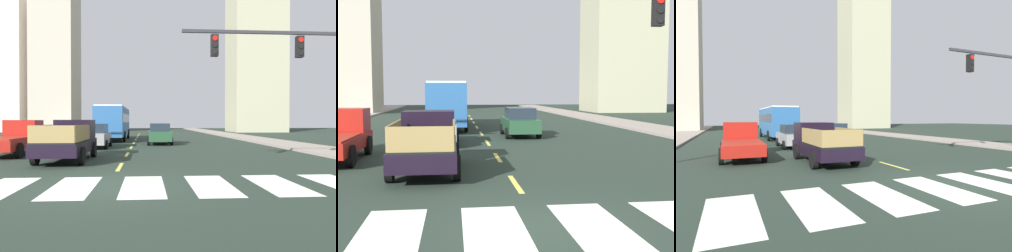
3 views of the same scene
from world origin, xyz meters
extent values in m
plane|color=#243228|center=(0.00, 0.00, 0.00)|extent=(160.00, 160.00, 0.00)
cube|color=gray|center=(12.24, 18.00, 0.07)|extent=(3.55, 110.00, 0.15)
cube|color=silver|center=(-6.98, 0.00, 0.00)|extent=(1.23, 3.20, 0.01)
cube|color=silver|center=(-4.98, 0.00, 0.00)|extent=(1.23, 3.20, 0.01)
cube|color=silver|center=(-2.99, 0.00, 0.00)|extent=(1.23, 3.20, 0.01)
cube|color=silver|center=(-1.00, 0.00, 0.00)|extent=(1.23, 3.20, 0.01)
cube|color=silver|center=(1.00, 0.00, 0.00)|extent=(1.23, 3.20, 0.01)
cube|color=#DDD153|center=(0.00, 4.00, 0.00)|extent=(0.16, 2.40, 0.01)
cube|color=#DDD153|center=(0.00, 9.00, 0.00)|extent=(0.16, 2.40, 0.01)
cube|color=#DDD153|center=(0.00, 14.00, 0.00)|extent=(0.16, 2.40, 0.01)
cube|color=#DDD153|center=(0.00, 19.00, 0.00)|extent=(0.16, 2.40, 0.01)
cube|color=#DDD153|center=(0.00, 24.00, 0.00)|extent=(0.16, 2.40, 0.01)
cube|color=#DDD153|center=(0.00, 29.00, 0.00)|extent=(0.16, 2.40, 0.01)
cube|color=#DDD153|center=(0.00, 34.00, 0.00)|extent=(0.16, 2.40, 0.01)
cube|color=#DDD153|center=(0.00, 39.00, 0.00)|extent=(0.16, 2.40, 0.01)
cube|color=black|center=(-2.66, 6.19, 0.68)|extent=(1.96, 5.20, 0.56)
cube|color=black|center=(-2.66, 7.89, 1.46)|extent=(1.84, 1.60, 1.00)
cube|color=#19232D|center=(-2.66, 8.33, 1.64)|extent=(1.72, 0.08, 0.56)
cube|color=black|center=(-2.66, 5.24, 0.99)|extent=(1.84, 3.30, 0.06)
cylinder|color=black|center=(-3.64, 7.75, 0.40)|extent=(0.22, 0.80, 0.80)
cylinder|color=black|center=(-1.68, 7.75, 0.40)|extent=(0.22, 0.80, 0.80)
cylinder|color=black|center=(-3.64, 4.63, 0.40)|extent=(0.22, 0.80, 0.80)
cylinder|color=black|center=(-1.68, 4.63, 0.40)|extent=(0.22, 0.80, 0.80)
cube|color=olive|center=(-3.56, 5.24, 1.37)|extent=(0.06, 3.17, 0.70)
cube|color=olive|center=(-1.75, 5.24, 1.37)|extent=(0.06, 3.17, 0.70)
cube|color=olive|center=(-2.66, 3.66, 1.37)|extent=(1.80, 0.06, 0.70)
cube|color=#9E1A12|center=(-6.34, 8.96, 0.68)|extent=(1.96, 5.20, 0.56)
cube|color=#9E1A12|center=(-6.34, 10.66, 1.46)|extent=(1.84, 1.60, 1.00)
cube|color=#19232D|center=(-6.34, 11.10, 1.64)|extent=(1.72, 0.08, 0.56)
cube|color=#A22518|center=(-6.34, 8.01, 0.99)|extent=(1.84, 3.30, 0.06)
cylinder|color=black|center=(-7.32, 10.52, 0.40)|extent=(0.22, 0.80, 0.80)
cylinder|color=black|center=(-5.36, 10.52, 0.40)|extent=(0.22, 0.80, 0.80)
cylinder|color=black|center=(-7.32, 7.40, 0.40)|extent=(0.22, 0.80, 0.80)
cylinder|color=black|center=(-5.36, 7.40, 0.40)|extent=(0.22, 0.80, 0.80)
cube|color=#285A94|center=(-2.17, 23.21, 1.85)|extent=(2.50, 10.80, 2.70)
cube|color=#19232D|center=(-2.17, 23.21, 2.20)|extent=(2.52, 9.94, 0.80)
cube|color=silver|center=(-2.17, 23.21, 3.26)|extent=(2.40, 10.37, 0.12)
cylinder|color=black|center=(-3.42, 26.55, 0.50)|extent=(0.22, 1.00, 1.00)
cylinder|color=black|center=(-0.92, 26.55, 0.50)|extent=(0.22, 1.00, 1.00)
cylinder|color=black|center=(-3.42, 20.24, 0.50)|extent=(0.22, 1.00, 1.00)
cylinder|color=black|center=(-0.92, 20.24, 0.50)|extent=(0.22, 1.00, 1.00)
cube|color=gray|center=(-2.52, 13.69, 0.70)|extent=(1.80, 4.40, 0.76)
cube|color=#1E2833|center=(-2.52, 13.54, 1.40)|extent=(1.58, 2.11, 0.64)
cylinder|color=black|center=(-3.42, 15.05, 0.32)|extent=(0.22, 0.64, 0.64)
cylinder|color=black|center=(-1.62, 15.05, 0.32)|extent=(0.22, 0.64, 0.64)
cylinder|color=black|center=(-3.42, 12.33, 0.32)|extent=(0.22, 0.64, 0.64)
cylinder|color=black|center=(-1.62, 12.33, 0.32)|extent=(0.22, 0.64, 0.64)
cube|color=#234A2E|center=(2.18, 17.10, 0.70)|extent=(1.80, 4.40, 0.76)
cube|color=#1E2833|center=(2.18, 16.95, 1.40)|extent=(1.58, 2.11, 0.64)
cylinder|color=black|center=(1.28, 18.47, 0.32)|extent=(0.22, 0.64, 0.64)
cylinder|color=black|center=(3.08, 18.47, 0.32)|extent=(0.22, 0.64, 0.64)
cylinder|color=black|center=(1.28, 15.74, 0.32)|extent=(0.22, 0.64, 0.64)
cylinder|color=black|center=(3.08, 15.74, 0.32)|extent=(0.22, 0.64, 0.64)
cube|color=#2D2D33|center=(6.77, 3.12, 5.40)|extent=(8.59, 0.12, 0.12)
cube|color=black|center=(3.76, 3.12, 4.85)|extent=(0.28, 0.24, 0.84)
cylinder|color=red|center=(3.76, 2.99, 5.11)|extent=(0.20, 0.04, 0.20)
cylinder|color=black|center=(3.76, 2.99, 4.85)|extent=(0.20, 0.04, 0.20)
cylinder|color=black|center=(3.76, 2.99, 4.59)|extent=(0.20, 0.04, 0.20)
cube|color=#A4A281|center=(20.91, 47.65, 17.50)|extent=(9.17, 8.03, 34.99)
cube|color=#B2A994|center=(-14.78, 48.33, 16.94)|extent=(7.01, 8.32, 33.87)
camera|label=1|loc=(1.10, -9.24, 1.88)|focal=34.08mm
camera|label=2|loc=(-1.77, -7.98, 2.65)|focal=45.45mm
camera|label=3|loc=(-7.03, -6.62, 2.21)|focal=29.11mm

